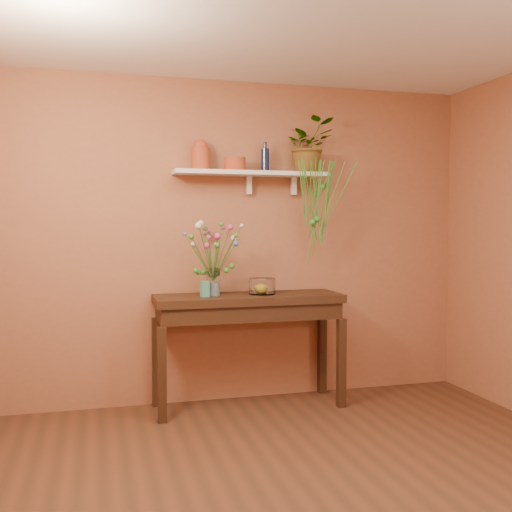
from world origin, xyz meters
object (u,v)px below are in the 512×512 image
at_px(glass_bowl, 262,287).
at_px(terracotta_jug, 201,156).
at_px(bouquet, 213,244).
at_px(sideboard, 248,311).
at_px(blue_bottle, 265,160).
at_px(glass_vase, 213,284).
at_px(spider_plant, 308,146).

bearing_deg(glass_bowl, terracotta_jug, 161.48).
relative_size(terracotta_jug, bouquet, 0.52).
relative_size(sideboard, bouquet, 3.14).
bearing_deg(terracotta_jug, bouquet, -68.22).
relative_size(terracotta_jug, blue_bottle, 1.01).
bearing_deg(glass_bowl, glass_vase, 179.36).
bearing_deg(bouquet, blue_bottle, 17.47).
distance_m(sideboard, bouquet, 0.62).
xyz_separation_m(spider_plant, glass_vase, (-0.85, -0.12, -1.14)).
height_order(sideboard, blue_bottle, blue_bottle).
distance_m(terracotta_jug, bouquet, 0.74).
bearing_deg(sideboard, bouquet, -178.68).
xyz_separation_m(terracotta_jug, bouquet, (0.07, -0.17, -0.72)).
distance_m(sideboard, spider_plant, 1.49).
bearing_deg(bouquet, glass_vase, 69.39).
relative_size(terracotta_jug, spider_plant, 0.55).
distance_m(terracotta_jug, glass_bowl, 1.18).
relative_size(blue_bottle, bouquet, 0.51).
bearing_deg(sideboard, spider_plant, 12.23).
relative_size(sideboard, spider_plant, 3.37).
distance_m(terracotta_jug, glass_vase, 1.05).
bearing_deg(spider_plant, glass_bowl, -164.71).
distance_m(blue_bottle, spider_plant, 0.40).
bearing_deg(spider_plant, terracotta_jug, 177.54).
height_order(blue_bottle, bouquet, blue_bottle).
distance_m(blue_bottle, bouquet, 0.86).
distance_m(sideboard, glass_vase, 0.37).
bearing_deg(glass_vase, glass_bowl, -0.64).
bearing_deg(blue_bottle, spider_plant, -3.42).
height_order(blue_bottle, glass_vase, blue_bottle).
height_order(terracotta_jug, glass_vase, terracotta_jug).
bearing_deg(sideboard, glass_bowl, 0.09).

